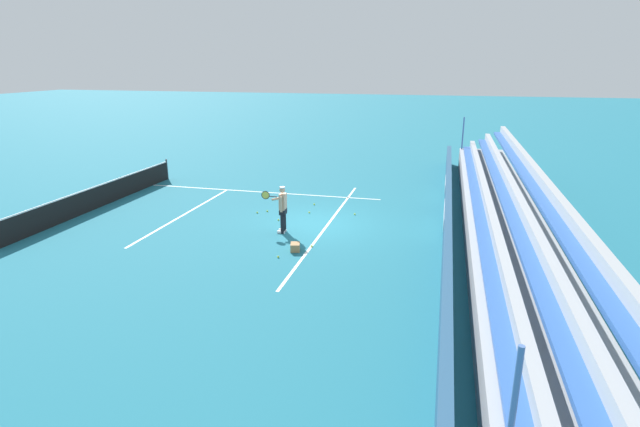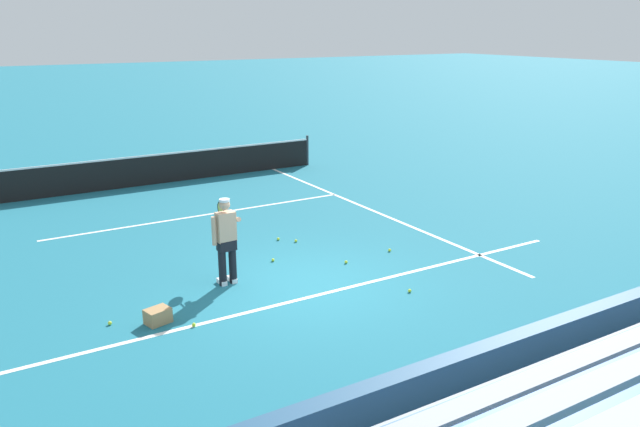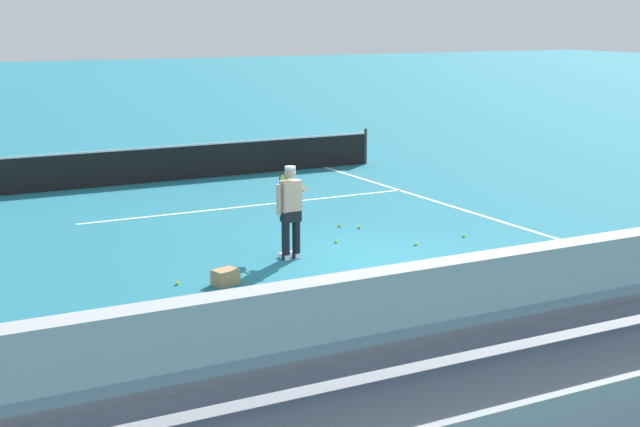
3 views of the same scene
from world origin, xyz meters
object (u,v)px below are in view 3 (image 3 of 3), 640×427
at_px(tennis_ball_far_right, 336,241).
at_px(tennis_ball_near_player, 464,235).
at_px(ball_box_cardboard, 225,277).
at_px(tennis_ball_far_left, 177,283).
at_px(tennis_ball_toward_net, 416,244).
at_px(tennis_ball_midcourt, 485,266).
at_px(tennis_ball_stray_back, 262,286).
at_px(tennis_net, 193,161).
at_px(tennis_ball_by_box, 359,227).
at_px(tennis_player, 290,211).
at_px(tennis_ball_on_baseline, 340,225).

distance_m(tennis_ball_far_right, tennis_ball_near_player, 2.63).
relative_size(ball_box_cardboard, tennis_ball_far_left, 6.06).
height_order(tennis_ball_toward_net, tennis_ball_far_right, same).
height_order(ball_box_cardboard, tennis_ball_midcourt, ball_box_cardboard).
bearing_deg(tennis_ball_stray_back, tennis_ball_midcourt, -10.71).
distance_m(tennis_ball_midcourt, tennis_ball_far_left, 5.40).
xyz_separation_m(tennis_ball_far_right, tennis_net, (-0.04, 8.04, 0.46)).
distance_m(tennis_ball_by_box, tennis_ball_stray_back, 4.54).
relative_size(tennis_ball_far_right, tennis_ball_far_left, 1.00).
xyz_separation_m(tennis_ball_far_right, tennis_ball_far_left, (-3.69, -1.24, 0.00)).
height_order(tennis_player, ball_box_cardboard, tennis_player).
distance_m(ball_box_cardboard, tennis_ball_by_box, 4.67).
bearing_deg(tennis_net, tennis_ball_far_right, -89.71).
bearing_deg(tennis_ball_far_left, tennis_ball_midcourt, -16.55).
height_order(tennis_ball_by_box, tennis_ball_far_left, same).
xyz_separation_m(ball_box_cardboard, tennis_ball_near_player, (5.48, 0.79, -0.10)).
height_order(ball_box_cardboard, tennis_ball_toward_net, ball_box_cardboard).
height_order(tennis_player, tennis_ball_near_player, tennis_player).
relative_size(tennis_ball_near_player, tennis_ball_stray_back, 1.00).
xyz_separation_m(ball_box_cardboard, tennis_net, (2.93, 9.63, 0.36)).
distance_m(ball_box_cardboard, tennis_ball_on_baseline, 4.62).
bearing_deg(tennis_ball_far_right, ball_box_cardboard, -151.94).
distance_m(tennis_ball_midcourt, tennis_net, 10.94).
distance_m(tennis_player, tennis_ball_stray_back, 2.06).
distance_m(tennis_ball_on_baseline, tennis_ball_stray_back, 4.54).
relative_size(tennis_ball_toward_net, tennis_ball_by_box, 1.00).
bearing_deg(tennis_ball_far_left, ball_box_cardboard, -25.70).
xyz_separation_m(tennis_ball_toward_net, tennis_ball_near_player, (1.24, 0.11, 0.00)).
bearing_deg(tennis_ball_midcourt, tennis_ball_by_box, 97.34).
height_order(tennis_player, tennis_ball_toward_net, tennis_player).
height_order(tennis_ball_midcourt, tennis_ball_stray_back, same).
xyz_separation_m(tennis_ball_on_baseline, tennis_ball_far_left, (-4.42, -2.41, 0.00)).
bearing_deg(tennis_ball_far_left, tennis_ball_near_player, 4.10).
height_order(tennis_ball_far_right, tennis_ball_far_left, same).
bearing_deg(tennis_net, ball_box_cardboard, -106.94).
bearing_deg(tennis_ball_on_baseline, tennis_ball_stray_back, -135.36).
relative_size(ball_box_cardboard, tennis_ball_toward_net, 6.06).
xyz_separation_m(tennis_player, tennis_ball_midcourt, (2.77, -2.17, -0.86)).
relative_size(ball_box_cardboard, tennis_ball_midcourt, 6.06).
bearing_deg(tennis_ball_midcourt, tennis_ball_far_right, 118.14).
distance_m(tennis_player, tennis_ball_near_player, 3.90).
relative_size(tennis_ball_by_box, tennis_ball_near_player, 1.00).
xyz_separation_m(tennis_ball_by_box, tennis_net, (-1.06, 7.20, 0.46)).
xyz_separation_m(ball_box_cardboard, tennis_ball_stray_back, (0.47, -0.44, -0.10)).
distance_m(tennis_ball_far_right, tennis_ball_stray_back, 3.22).
bearing_deg(tennis_ball_stray_back, tennis_ball_far_left, 146.64).
bearing_deg(tennis_ball_near_player, tennis_ball_on_baseline, 132.22).
xyz_separation_m(tennis_ball_midcourt, tennis_ball_near_player, (1.03, 1.98, 0.00)).
height_order(tennis_ball_on_baseline, tennis_ball_by_box, same).
distance_m(tennis_ball_far_left, tennis_ball_stray_back, 1.43).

